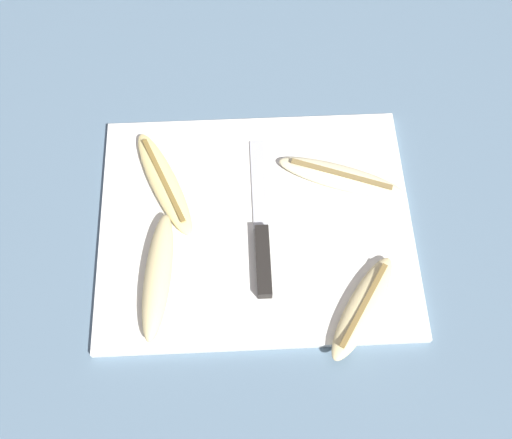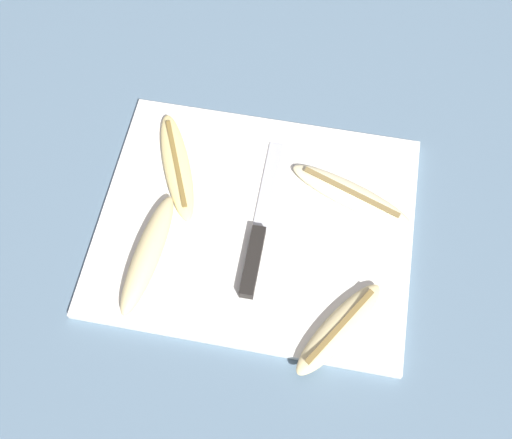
{
  "view_description": "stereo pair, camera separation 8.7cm",
  "coord_description": "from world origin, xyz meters",
  "px_view_note": "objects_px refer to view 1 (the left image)",
  "views": [
    {
      "loc": [
        -0.02,
        -0.38,
        0.81
      ],
      "look_at": [
        0.0,
        0.0,
        0.02
      ],
      "focal_mm": 42.0,
      "sensor_mm": 36.0,
      "label": 1
    },
    {
      "loc": [
        0.07,
        -0.38,
        0.81
      ],
      "look_at": [
        0.0,
        0.0,
        0.02
      ],
      "focal_mm": 42.0,
      "sensor_mm": 36.0,
      "label": 2
    }
  ],
  "objects_px": {
    "knife": "(262,244)",
    "banana_golden_short": "(164,183)",
    "banana_ripe_center": "(363,307)",
    "banana_pale_long": "(341,177)",
    "banana_mellow_near": "(158,275)"
  },
  "relations": [
    {
      "from": "knife",
      "to": "banana_golden_short",
      "type": "distance_m",
      "value": 0.18
    },
    {
      "from": "banana_golden_short",
      "to": "banana_ripe_center",
      "type": "xyz_separation_m",
      "value": [
        0.27,
        -0.21,
        0.0
      ]
    },
    {
      "from": "banana_pale_long",
      "to": "banana_mellow_near",
      "type": "bearing_deg",
      "value": -151.27
    },
    {
      "from": "knife",
      "to": "banana_mellow_near",
      "type": "bearing_deg",
      "value": -163.18
    },
    {
      "from": "knife",
      "to": "banana_pale_long",
      "type": "xyz_separation_m",
      "value": [
        0.12,
        0.1,
        0.0
      ]
    },
    {
      "from": "banana_golden_short",
      "to": "banana_ripe_center",
      "type": "distance_m",
      "value": 0.34
    },
    {
      "from": "banana_pale_long",
      "to": "knife",
      "type": "bearing_deg",
      "value": -140.01
    },
    {
      "from": "banana_ripe_center",
      "to": "banana_mellow_near",
      "type": "bearing_deg",
      "value": 168.41
    },
    {
      "from": "banana_mellow_near",
      "to": "banana_ripe_center",
      "type": "distance_m",
      "value": 0.28
    },
    {
      "from": "knife",
      "to": "banana_mellow_near",
      "type": "distance_m",
      "value": 0.15
    },
    {
      "from": "banana_golden_short",
      "to": "banana_pale_long",
      "type": "xyz_separation_m",
      "value": [
        0.27,
        -0.0,
        -0.0
      ]
    },
    {
      "from": "banana_golden_short",
      "to": "banana_ripe_center",
      "type": "bearing_deg",
      "value": -37.15
    },
    {
      "from": "knife",
      "to": "banana_golden_short",
      "type": "bearing_deg",
      "value": 143.3
    },
    {
      "from": "banana_golden_short",
      "to": "banana_mellow_near",
      "type": "relative_size",
      "value": 1.01
    },
    {
      "from": "banana_pale_long",
      "to": "banana_ripe_center",
      "type": "relative_size",
      "value": 1.21
    }
  ]
}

